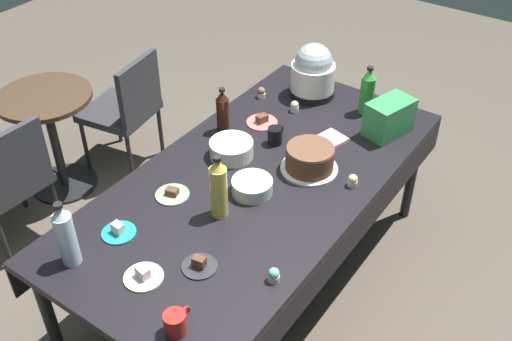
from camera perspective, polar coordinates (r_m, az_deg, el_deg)
The scene contains 26 objects.
ground at distance 3.52m, azimuth 0.00°, elevation -10.35°, with size 9.00×9.00×0.00m, color brown.
potluck_table at distance 3.04m, azimuth 0.00°, elevation -1.67°, with size 2.20×1.10×0.75m.
frosted_layer_cake at distance 3.03m, azimuth 5.16°, elevation 1.10°, with size 0.30×0.30×0.14m.
slow_cooker at distance 3.63m, azimuth 5.47°, elevation 9.34°, with size 0.28×0.28×0.33m.
glass_salad_bowl at distance 2.90m, azimuth -0.37°, elevation -1.53°, with size 0.20×0.20×0.07m, color #B2C6BC.
ceramic_snack_bowl at distance 3.13m, azimuth -2.36°, elevation 2.07°, with size 0.23×0.23×0.09m, color silver.
dessert_plate_teal at distance 2.76m, azimuth -13.01°, elevation -5.67°, with size 0.16×0.16×0.06m.
dessert_plate_sage at distance 2.92m, azimuth -8.01°, elevation -2.22°, with size 0.17×0.17×0.04m.
dessert_plate_coral at distance 3.41m, azimuth 0.57°, elevation 4.75°, with size 0.18×0.18×0.05m.
dessert_plate_white at distance 2.55m, azimuth -10.73°, elevation -9.83°, with size 0.17×0.17×0.06m.
dessert_plate_charcoal at distance 2.56m, azimuth -5.44°, elevation -8.98°, with size 0.15×0.15×0.06m.
cupcake_rose at distance 2.98m, azimuth 9.23°, elevation -0.97°, with size 0.05×0.05×0.07m.
cupcake_cocoa at distance 2.48m, azimuth 1.71°, elevation -9.98°, with size 0.05×0.05×0.07m.
cupcake_mint at distance 3.51m, azimuth 3.71°, elevation 6.13°, with size 0.05×0.05×0.07m.
cupcake_vanilla at distance 3.64m, azimuth 0.51°, elevation 7.45°, with size 0.05×0.05×0.07m.
soda_bottle_cola at distance 3.29m, azimuth -3.21°, elevation 5.67°, with size 0.07×0.07×0.27m.
soda_bottle_water at distance 2.60m, azimuth -17.72°, elevation -5.93°, with size 0.08×0.08×0.32m.
soda_bottle_ginger_ale at distance 2.70m, azimuth -3.61°, elevation -1.70°, with size 0.08×0.08×0.33m.
soda_bottle_lime_soda at distance 3.51m, azimuth 10.60°, elevation 7.43°, with size 0.08×0.08×0.29m.
coffee_mug_black at distance 3.23m, azimuth 1.85°, elevation 3.38°, with size 0.12×0.08×0.10m.
coffee_mug_red at distance 2.33m, azimuth -7.68°, elevation -14.24°, with size 0.13×0.09×0.10m.
soda_carton at distance 3.36m, azimuth 12.62°, elevation 4.99°, with size 0.26×0.16×0.20m, color #338C4C.
paper_napkin_stack at distance 3.28m, azimuth 7.21°, elevation 2.97°, with size 0.14×0.14×0.02m, color pink.
maroon_chair_left at distance 3.71m, azimuth -22.71°, elevation -0.62°, with size 0.45×0.45×0.85m.
maroon_chair_right at distance 4.17m, azimuth -12.26°, elevation 6.11°, with size 0.51×0.51×0.85m.
round_cafe_table at distance 4.08m, azimuth -19.06°, elevation 4.16°, with size 0.60×0.60×0.72m.
Camera 1 is at (-1.92, -1.35, 2.62)m, focal length 41.82 mm.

